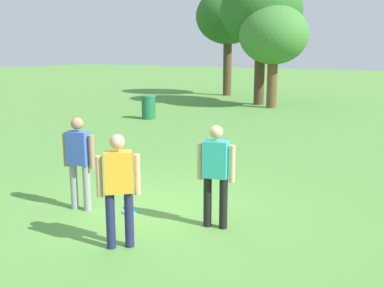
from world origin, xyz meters
The scene contains 9 objects.
ground_plane centered at (0.00, 0.00, 0.00)m, with size 120.00×120.00×0.00m, color #568E3D.
person_thrower centered at (-1.07, -0.67, 0.94)m, with size 0.60×0.30×1.64m.
person_catcher centered at (1.34, -0.14, 0.94)m, with size 0.60×0.30×1.64m.
person_bystander centered at (0.55, -1.51, 0.94)m, with size 0.47×0.45×1.64m.
frisbee centered at (-0.24, -0.35, 0.01)m, with size 0.26×0.26×0.03m, color #2D9EDB.
trash_can_further_along centered at (-6.58, 8.51, 0.48)m, with size 0.59×0.59×0.96m.
tree_tall_left centered at (-8.42, 18.91, 4.68)m, with size 3.88×3.88×6.38m.
tree_broad_center centered at (-4.80, 15.51, 4.65)m, with size 4.07×4.07×6.43m.
tree_far_right centered at (-3.72, 14.58, 3.42)m, with size 3.28×3.28×4.86m.
Camera 1 is at (4.61, -6.08, 2.76)m, focal length 42.33 mm.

